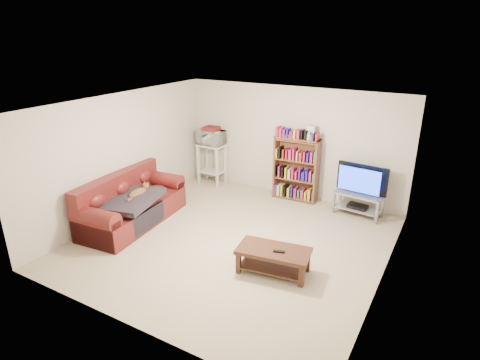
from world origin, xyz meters
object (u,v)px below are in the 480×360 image
Objects in this scene: sofa at (130,206)px; bookshelf at (296,168)px; coffee_table at (273,256)px; tv_stand at (358,201)px.

sofa is 3.51m from bookshelf.
coffee_table is 2.72m from tv_stand.
coffee_table is at bearing -76.46° from bookshelf.
bookshelf reaches higher than tv_stand.
bookshelf is (-0.80, 2.80, 0.43)m from coffee_table.
sofa is at bearing 167.96° from coffee_table.
bookshelf reaches higher than coffee_table.
coffee_table is 1.21× the size of tv_stand.
tv_stand is at bearing 28.12° from sofa.
tv_stand is at bearing 68.75° from coffee_table.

